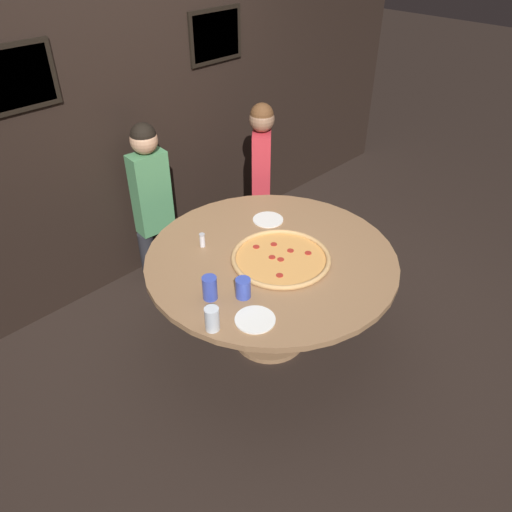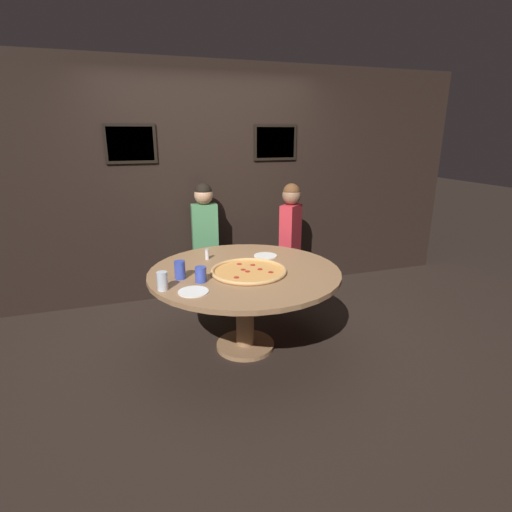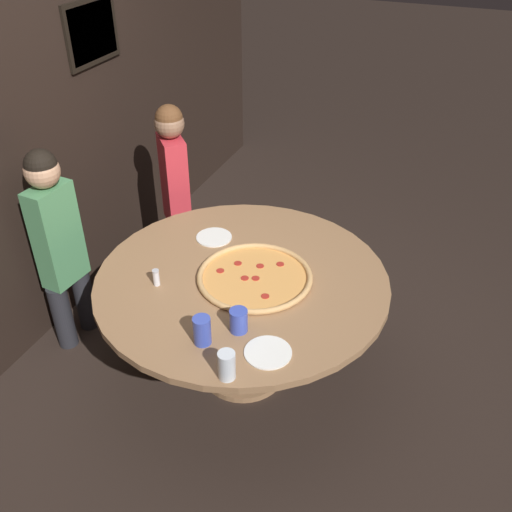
# 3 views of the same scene
# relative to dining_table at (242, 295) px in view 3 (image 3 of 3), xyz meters

# --- Properties ---
(ground_plane) EXTENTS (24.00, 24.00, 0.00)m
(ground_plane) POSITION_rel_dining_table_xyz_m (0.00, 0.00, -0.62)
(ground_plane) COLOR black
(back_wall) EXTENTS (6.40, 0.08, 2.60)m
(back_wall) POSITION_rel_dining_table_xyz_m (0.00, 1.42, 0.69)
(back_wall) COLOR black
(back_wall) RESTS_ON ground_plane
(dining_table) EXTENTS (1.63, 1.63, 0.74)m
(dining_table) POSITION_rel_dining_table_xyz_m (0.00, 0.00, 0.00)
(dining_table) COLOR #936B47
(dining_table) RESTS_ON ground_plane
(giant_pizza) EXTENTS (0.64, 0.64, 0.03)m
(giant_pizza) POSITION_rel_dining_table_xyz_m (0.01, -0.07, 0.14)
(giant_pizza) COLOR #E0994C
(giant_pizza) RESTS_ON dining_table
(drink_cup_far_left) EXTENTS (0.09, 0.09, 0.12)m
(drink_cup_far_left) POSITION_rel_dining_table_xyz_m (-0.41, -0.16, 0.19)
(drink_cup_far_left) COLOR #384CB7
(drink_cup_far_left) RESTS_ON dining_table
(drink_cup_near_left) EXTENTS (0.09, 0.09, 0.15)m
(drink_cup_near_left) POSITION_rel_dining_table_xyz_m (-0.55, -0.04, 0.20)
(drink_cup_near_left) COLOR #384CB7
(drink_cup_near_left) RESTS_ON dining_table
(drink_cup_beside_pizza) EXTENTS (0.08, 0.08, 0.14)m
(drink_cup_beside_pizza) POSITION_rel_dining_table_xyz_m (-0.71, -0.24, 0.20)
(drink_cup_beside_pizza) COLOR silver
(drink_cup_beside_pizza) RESTS_ON dining_table
(white_plate_left_side) EXTENTS (0.22, 0.22, 0.01)m
(white_plate_left_side) POSITION_rel_dining_table_xyz_m (0.30, 0.32, 0.13)
(white_plate_left_side) COLOR white
(white_plate_left_side) RESTS_ON dining_table
(white_plate_far_back) EXTENTS (0.23, 0.23, 0.01)m
(white_plate_far_back) POSITION_rel_dining_table_xyz_m (-0.50, -0.35, 0.13)
(white_plate_far_back) COLOR white
(white_plate_far_back) RESTS_ON dining_table
(condiment_shaker) EXTENTS (0.04, 0.04, 0.10)m
(condiment_shaker) POSITION_rel_dining_table_xyz_m (-0.24, 0.40, 0.17)
(condiment_shaker) COLOR silver
(condiment_shaker) RESTS_ON dining_table
(diner_far_left) EXTENTS (0.34, 0.20, 1.35)m
(diner_far_left) POSITION_rel_dining_table_xyz_m (-0.10, 1.17, 0.15)
(diner_far_left) COLOR #232328
(diner_far_left) RESTS_ON ground_plane
(diner_side_right) EXTENTS (0.33, 0.32, 1.34)m
(diner_side_right) POSITION_rel_dining_table_xyz_m (0.79, 0.86, 0.15)
(diner_side_right) COLOR #232328
(diner_side_right) RESTS_ON ground_plane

